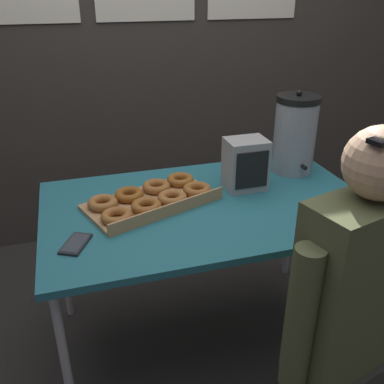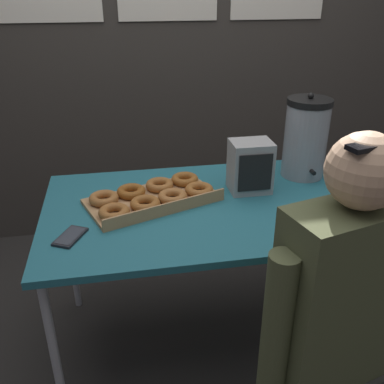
# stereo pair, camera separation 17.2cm
# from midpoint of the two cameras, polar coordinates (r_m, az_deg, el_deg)

# --- Properties ---
(ground_plane) EXTENTS (12.00, 12.00, 0.00)m
(ground_plane) POSITION_cam_midpoint_polar(r_m,az_deg,el_deg) (2.21, 4.16, -18.92)
(ground_plane) COLOR #2D2B28
(back_wall) EXTENTS (6.00, 0.11, 2.43)m
(back_wall) POSITION_cam_midpoint_polar(r_m,az_deg,el_deg) (2.75, -1.36, 19.02)
(back_wall) COLOR #38332D
(back_wall) RESTS_ON ground
(folding_table) EXTENTS (1.34, 0.81, 0.74)m
(folding_table) POSITION_cam_midpoint_polar(r_m,az_deg,el_deg) (1.79, 4.87, -2.96)
(folding_table) COLOR #236675
(folding_table) RESTS_ON ground
(donut_box) EXTENTS (0.59, 0.44, 0.05)m
(donut_box) POSITION_cam_midpoint_polar(r_m,az_deg,el_deg) (1.77, -2.50, -0.65)
(donut_box) COLOR tan
(donut_box) RESTS_ON folding_table
(coffee_urn) EXTENTS (0.20, 0.23, 0.39)m
(coffee_urn) POSITION_cam_midpoint_polar(r_m,az_deg,el_deg) (2.05, 17.29, 6.85)
(coffee_urn) COLOR #939399
(coffee_urn) RESTS_ON folding_table
(cell_phone) EXTENTS (0.12, 0.15, 0.01)m
(cell_phone) POSITION_cam_midpoint_polar(r_m,az_deg,el_deg) (1.57, -12.91, -5.92)
(cell_phone) COLOR black
(cell_phone) RESTS_ON folding_table
(space_heater) EXTENTS (0.17, 0.14, 0.22)m
(space_heater) POSITION_cam_midpoint_polar(r_m,az_deg,el_deg) (1.86, 10.43, 3.30)
(space_heater) COLOR #9E9E9E
(space_heater) RESTS_ON folding_table
(person_seated) EXTENTS (0.51, 0.28, 1.24)m
(person_seated) POSITION_cam_midpoint_polar(r_m,az_deg,el_deg) (1.46, 21.72, -17.36)
(person_seated) COLOR #33332D
(person_seated) RESTS_ON ground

